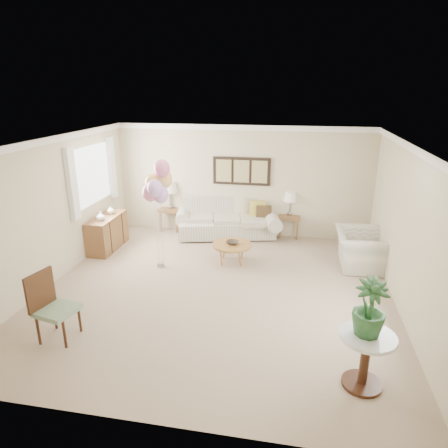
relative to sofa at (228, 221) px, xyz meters
name	(u,v)px	position (x,y,z in m)	size (l,w,h in m)	color
ground_plane	(216,291)	(0.30, -2.81, -0.36)	(6.00, 6.00, 0.00)	tan
room_shell	(210,200)	(0.19, -2.72, 1.26)	(6.04, 6.04, 2.60)	beige
wall_art_triptych	(242,171)	(0.30, 0.16, 1.19)	(1.35, 0.06, 0.65)	black
sofa	(228,221)	(0.00, 0.00, 0.00)	(2.69, 1.43, 0.92)	beige
end_table_left	(171,211)	(-1.46, 0.14, 0.12)	(0.52, 0.48, 0.57)	brown
end_table_right	(289,218)	(1.45, 0.19, 0.10)	(0.50, 0.46, 0.55)	brown
lamp_left	(170,188)	(-1.46, 0.14, 0.71)	(0.37, 0.37, 0.66)	gray
lamp_right	(290,197)	(1.45, 0.19, 0.60)	(0.31, 0.31, 0.55)	gray
coffee_table	(232,245)	(0.37, -1.55, 0.01)	(0.80, 0.80, 0.41)	olive
decor_bowl	(232,243)	(0.38, -1.55, 0.07)	(0.24, 0.24, 0.06)	#312922
armchair	(361,249)	(2.91, -1.26, 0.00)	(1.11, 0.97, 0.72)	beige
side_table	(366,348)	(2.49, -4.78, 0.17)	(0.65, 0.65, 0.71)	silver
potted_plant	(370,308)	(2.47, -4.77, 0.69)	(0.39, 0.39, 0.69)	#1C4622
accent_chair	(52,305)	(-1.69, -4.57, 0.16)	(0.59, 0.59, 1.01)	gray
credenza	(107,233)	(-2.46, -1.31, 0.01)	(0.46, 1.20, 0.74)	brown
vase_white	(101,216)	(-2.44, -1.56, 0.47)	(0.18, 0.18, 0.19)	white
vase_sage	(111,210)	(-2.44, -1.09, 0.47)	(0.17, 0.17, 0.18)	beige
balloon_cluster	(158,185)	(-0.97, -2.01, 1.32)	(0.51, 0.59, 2.15)	gray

